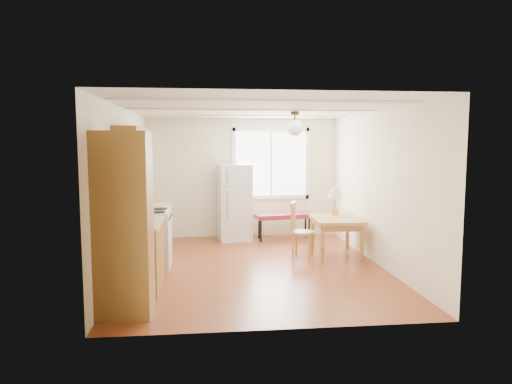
{
  "coord_description": "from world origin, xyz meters",
  "views": [
    {
      "loc": [
        -0.76,
        -7.09,
        1.96
      ],
      "look_at": [
        0.07,
        0.53,
        1.15
      ],
      "focal_mm": 32.0,
      "sensor_mm": 36.0,
      "label": 1
    }
  ],
  "objects": [
    {
      "name": "refrigerator",
      "position": [
        -0.21,
        2.12,
        0.78
      ],
      "size": [
        0.71,
        0.71,
        1.55
      ],
      "rotation": [
        0.0,
        0.0,
        0.12
      ],
      "color": "silver",
      "rests_on": "ground"
    },
    {
      "name": "kettle",
      "position": [
        -1.8,
        -1.0,
        1.0
      ],
      "size": [
        0.13,
        0.13,
        0.25
      ],
      "color": "red",
      "rests_on": "kitchen_run"
    },
    {
      "name": "table_lamp",
      "position": [
        1.57,
        0.93,
        1.03
      ],
      "size": [
        0.29,
        0.29,
        0.5
      ],
      "rotation": [
        0.0,
        0.0,
        -0.09
      ],
      "color": "gold",
      "rests_on": "dining_table"
    },
    {
      "name": "room_shell",
      "position": [
        0.0,
        0.0,
        1.25
      ],
      "size": [
        4.6,
        5.6,
        2.62
      ],
      "color": "#5F2713",
      "rests_on": "ground"
    },
    {
      "name": "window_unit",
      "position": [
        0.6,
        2.47,
        1.55
      ],
      "size": [
        1.64,
        0.05,
        1.51
      ],
      "color": "white",
      "rests_on": "room_shell"
    },
    {
      "name": "bench",
      "position": [
        0.8,
        2.01,
        0.48
      ],
      "size": [
        1.23,
        0.62,
        0.54
      ],
      "rotation": [
        0.0,
        0.0,
        0.17
      ],
      "color": "maroon",
      "rests_on": "ground"
    },
    {
      "name": "coffee_maker",
      "position": [
        -1.72,
        -1.32,
        1.04
      ],
      "size": [
        0.23,
        0.27,
        0.38
      ],
      "rotation": [
        0.0,
        0.0,
        -0.19
      ],
      "color": "black",
      "rests_on": "kitchen_run"
    },
    {
      "name": "kitchen_run",
      "position": [
        -1.72,
        -0.63,
        0.84
      ],
      "size": [
        0.65,
        3.4,
        2.2
      ],
      "color": "brown",
      "rests_on": "ground"
    },
    {
      "name": "dining_table",
      "position": [
        1.5,
        0.64,
        0.57
      ],
      "size": [
        0.85,
        1.11,
        0.67
      ],
      "rotation": [
        0.0,
        0.0,
        -0.05
      ],
      "color": "olive",
      "rests_on": "ground"
    },
    {
      "name": "chair",
      "position": [
        0.81,
        0.61,
        0.54
      ],
      "size": [
        0.46,
        0.46,
        0.94
      ],
      "rotation": [
        0.0,
        0.0,
        -0.39
      ],
      "color": "olive",
      "rests_on": "ground"
    },
    {
      "name": "pendant_light",
      "position": [
        0.7,
        0.4,
        2.24
      ],
      "size": [
        0.26,
        0.26,
        0.4
      ],
      "color": "black",
      "rests_on": "room_shell"
    }
  ]
}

